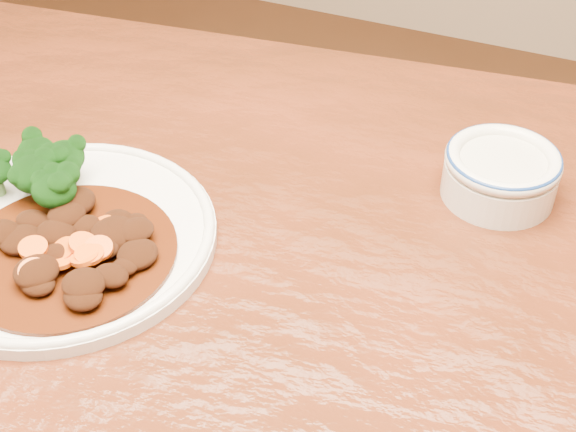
% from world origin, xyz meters
% --- Properties ---
extents(dining_table, '(1.60, 1.07, 0.75)m').
position_xyz_m(dining_table, '(-0.00, 0.00, 0.67)').
color(dining_table, '#5D2310').
rests_on(dining_table, ground).
extents(dinner_plate, '(0.28, 0.28, 0.02)m').
position_xyz_m(dinner_plate, '(-0.20, -0.01, 0.76)').
color(dinner_plate, silver).
rests_on(dinner_plate, dining_table).
extents(broccoli_florets, '(0.11, 0.09, 0.05)m').
position_xyz_m(broccoli_florets, '(-0.25, 0.03, 0.79)').
color(broccoli_florets, '#5E8947').
rests_on(broccoli_florets, dinner_plate).
extents(mince_stew, '(0.19, 0.19, 0.03)m').
position_xyz_m(mince_stew, '(-0.17, -0.03, 0.77)').
color(mince_stew, '#3F1906').
rests_on(mince_stew, dinner_plate).
extents(dip_bowl, '(0.11, 0.11, 0.05)m').
position_xyz_m(dip_bowl, '(0.15, 0.22, 0.78)').
color(dip_bowl, silver).
rests_on(dip_bowl, dining_table).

